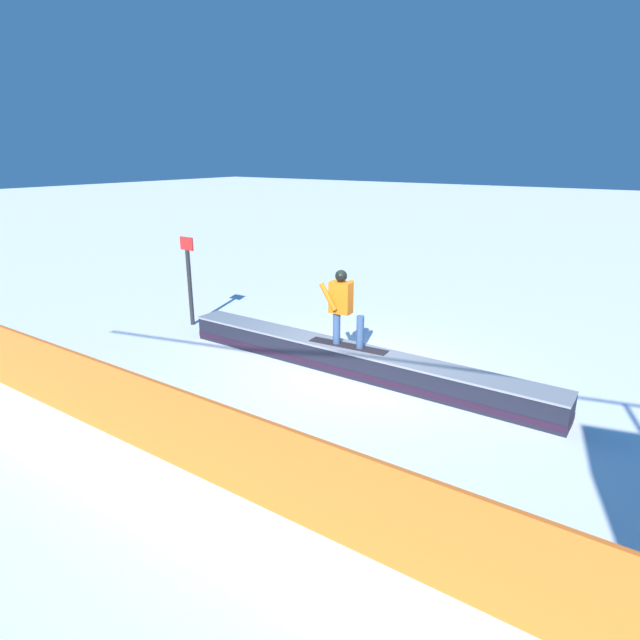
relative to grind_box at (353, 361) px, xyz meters
The scene contains 5 objects.
ground_plane 0.24m from the grind_box, ahead, with size 120.00×120.00×0.00m, color white.
grind_box is the anchor object (origin of this frame).
snowboarder 1.08m from the grind_box, ahead, with size 1.57×0.46×1.44m.
safety_fence 3.98m from the grind_box, 90.00° to the left, with size 13.76×0.06×1.15m, color orange.
trail_marker 4.81m from the grind_box, ahead, with size 0.40×0.10×2.12m.
Camera 1 is at (-4.72, 7.89, 3.99)m, focal length 29.54 mm.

